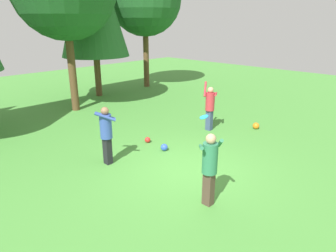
# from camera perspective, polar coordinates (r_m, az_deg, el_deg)

# --- Properties ---
(ground_plane) EXTENTS (40.00, 40.00, 0.00)m
(ground_plane) POSITION_cam_1_polar(r_m,az_deg,el_deg) (8.73, 3.55, -8.15)
(ground_plane) COLOR #478C38
(person_thrower) EXTENTS (0.66, 0.66, 1.86)m
(person_thrower) POSITION_cam_1_polar(r_m,az_deg,el_deg) (11.58, 7.87, 3.98)
(person_thrower) COLOR #38476B
(person_thrower) RESTS_ON ground_plane
(person_catcher) EXTENTS (0.75, 0.73, 1.73)m
(person_catcher) POSITION_cam_1_polar(r_m,az_deg,el_deg) (6.79, 7.83, -6.99)
(person_catcher) COLOR #4C382D
(person_catcher) RESTS_ON ground_plane
(person_bystander) EXTENTS (0.75, 0.73, 1.73)m
(person_bystander) POSITION_cam_1_polar(r_m,az_deg,el_deg) (8.85, -11.53, -0.86)
(person_bystander) COLOR black
(person_bystander) RESTS_ON ground_plane
(frisbee) EXTENTS (0.38, 0.38, 0.11)m
(frisbee) POSITION_cam_1_polar(r_m,az_deg,el_deg) (9.21, 6.77, 1.70)
(frisbee) COLOR #2393D1
(ball_blue) EXTENTS (0.23, 0.23, 0.23)m
(ball_blue) POSITION_cam_1_polar(r_m,az_deg,el_deg) (9.88, -0.71, -4.01)
(ball_blue) COLOR blue
(ball_blue) RESTS_ON ground_plane
(ball_red) EXTENTS (0.20, 0.20, 0.20)m
(ball_red) POSITION_cam_1_polar(r_m,az_deg,el_deg) (10.55, -3.85, -2.60)
(ball_red) COLOR red
(ball_red) RESTS_ON ground_plane
(ball_orange) EXTENTS (0.25, 0.25, 0.25)m
(ball_orange) POSITION_cam_1_polar(r_m,az_deg,el_deg) (12.33, 16.17, 0.04)
(ball_orange) COLOR orange
(ball_orange) RESTS_ON ground_plane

